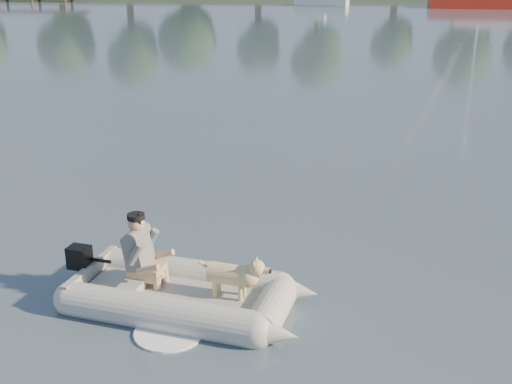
# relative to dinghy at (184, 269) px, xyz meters

# --- Properties ---
(water) EXTENTS (160.00, 160.00, 0.00)m
(water) POSITION_rel_dinghy_xyz_m (0.19, 0.14, -0.50)
(water) COLOR slate
(water) RESTS_ON ground
(dinghy) EXTENTS (4.80, 4.02, 1.20)m
(dinghy) POSITION_rel_dinghy_xyz_m (0.00, 0.00, 0.00)
(dinghy) COLOR #A7A6A2
(dinghy) RESTS_ON water
(man) EXTENTS (0.73, 0.67, 0.92)m
(man) POSITION_rel_dinghy_xyz_m (-0.57, 0.19, 0.17)
(man) COLOR slate
(man) RESTS_ON dinghy
(dog) EXTENTS (0.84, 0.47, 0.53)m
(dog) POSITION_rel_dinghy_xyz_m (0.55, -0.09, -0.06)
(dog) COLOR tan
(dog) RESTS_ON dinghy
(outboard_motor) EXTENTS (0.40, 0.33, 0.67)m
(outboard_motor) POSITION_rel_dinghy_xyz_m (-1.38, 0.35, -0.23)
(outboard_motor) COLOR black
(outboard_motor) RESTS_ON dinghy
(sailboat) EXTENTS (9.15, 3.63, 12.25)m
(sailboat) POSITION_rel_dinghy_xyz_m (16.51, 46.58, 0.04)
(sailboat) COLOR red
(sailboat) RESTS_ON water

